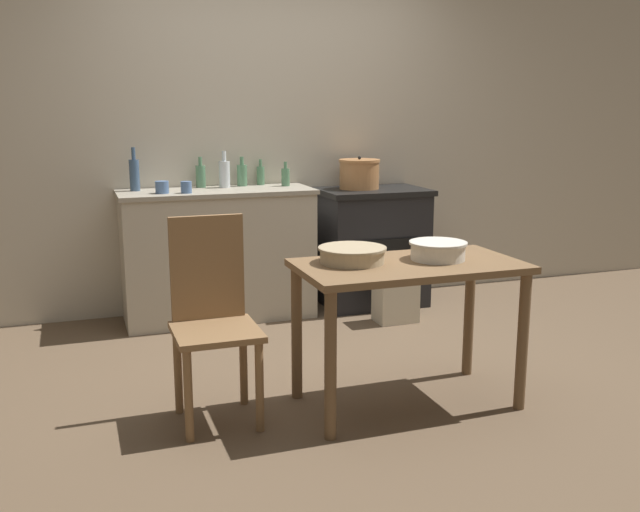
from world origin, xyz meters
name	(u,v)px	position (x,y,z in m)	size (l,w,h in m)	color
ground_plane	(342,371)	(0.00, 0.00, 0.00)	(14.00, 14.00, 0.00)	brown
wall_back	(267,137)	(0.00, 1.58, 1.27)	(8.00, 0.07, 2.55)	beige
counter_cabinet	(218,254)	(-0.45, 1.30, 0.46)	(1.35, 0.53, 0.93)	#B2A893
stove	(372,247)	(0.73, 1.28, 0.45)	(0.80, 0.57, 0.89)	black
work_table	(409,286)	(0.15, -0.52, 0.62)	(1.11, 0.60, 0.74)	brown
chair	(213,314)	(-0.80, -0.35, 0.52)	(0.40, 0.40, 0.98)	olive
flour_sack	(396,295)	(0.71, 0.78, 0.19)	(0.29, 0.20, 0.38)	beige
stock_pot	(359,174)	(0.64, 1.32, 1.00)	(0.31, 0.31, 0.24)	#B77A47
mixing_bowl_large	(352,254)	(-0.12, -0.43, 0.78)	(0.34, 0.34, 0.08)	tan
mixing_bowl_small	(438,250)	(0.32, -0.50, 0.79)	(0.29, 0.29, 0.09)	silver
bottle_far_left	(242,175)	(-0.22, 1.47, 1.01)	(0.07, 0.07, 0.21)	#517F5B
bottle_left	(134,174)	(-0.99, 1.41, 1.04)	(0.07, 0.07, 0.30)	#3D5675
bottle_mid_left	(224,173)	(-0.36, 1.41, 1.03)	(0.08, 0.08, 0.26)	silver
bottle_center_left	(261,175)	(-0.08, 1.50, 1.00)	(0.06, 0.06, 0.19)	#517F5B
bottle_center	(201,176)	(-0.53, 1.47, 1.01)	(0.07, 0.07, 0.22)	#517F5B
bottle_center_right	(286,177)	(0.08, 1.36, 0.99)	(0.06, 0.06, 0.18)	#517F5B
cup_mid_right	(186,187)	(-0.68, 1.16, 0.96)	(0.07, 0.07, 0.08)	#4C6B99
cup_right	(162,187)	(-0.83, 1.20, 0.97)	(0.09, 0.09, 0.08)	#4C6B99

